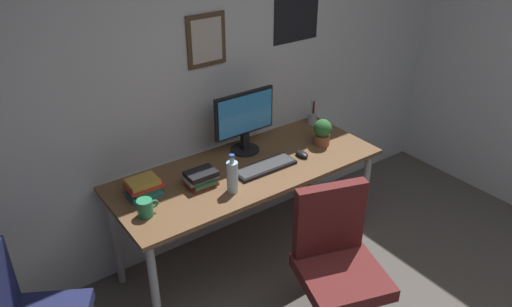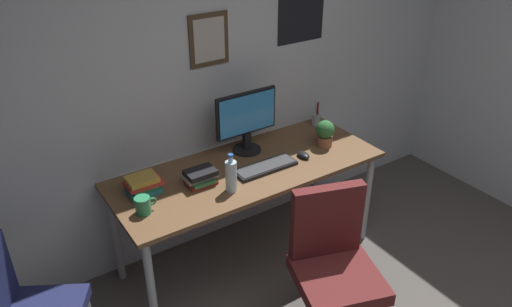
{
  "view_description": "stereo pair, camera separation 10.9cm",
  "coord_description": "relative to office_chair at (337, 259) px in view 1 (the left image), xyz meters",
  "views": [
    {
      "loc": [
        -1.68,
        -0.61,
        2.43
      ],
      "look_at": [
        -0.09,
        1.61,
        0.91
      ],
      "focal_mm": 34.76,
      "sensor_mm": 36.0,
      "label": 1
    },
    {
      "loc": [
        -1.59,
        -0.67,
        2.43
      ],
      "look_at": [
        -0.09,
        1.61,
        0.91
      ],
      "focal_mm": 34.76,
      "sensor_mm": 36.0,
      "label": 2
    }
  ],
  "objects": [
    {
      "name": "pen_cup",
      "position": [
        0.73,
        1.07,
        0.29
      ],
      "size": [
        0.07,
        0.07,
        0.2
      ],
      "color": "#9EA0A5",
      "rests_on": "desk"
    },
    {
      "name": "potted_plant",
      "position": [
        0.56,
        0.77,
        0.34
      ],
      "size": [
        0.13,
        0.13,
        0.2
      ],
      "color": "brown",
      "rests_on": "desk"
    },
    {
      "name": "coffee_mug_near",
      "position": [
        -0.82,
        0.71,
        0.28
      ],
      "size": [
        0.13,
        0.09,
        0.1
      ],
      "color": "#2D8C59",
      "rests_on": "desk"
    },
    {
      "name": "monitor",
      "position": [
        0.07,
        1.02,
        0.47
      ],
      "size": [
        0.46,
        0.2,
        0.43
      ],
      "color": "black",
      "rests_on": "desk"
    },
    {
      "name": "book_stack_right",
      "position": [
        -0.41,
        0.81,
        0.28
      ],
      "size": [
        0.2,
        0.16,
        0.1
      ],
      "color": "#B22D28",
      "rests_on": "desk"
    },
    {
      "name": "book_stack_left",
      "position": [
        -0.74,
        0.91,
        0.29
      ],
      "size": [
        0.22,
        0.15,
        0.11
      ],
      "color": "#26727A",
      "rests_on": "desk"
    },
    {
      "name": "keyboard",
      "position": [
        0.04,
        0.74,
        0.24
      ],
      "size": [
        0.43,
        0.15,
        0.03
      ],
      "color": "black",
      "rests_on": "desk"
    },
    {
      "name": "desk",
      "position": [
        -0.05,
        0.82,
        0.16
      ],
      "size": [
        1.82,
        0.72,
        0.76
      ],
      "color": "brown",
      "rests_on": "ground_plane"
    },
    {
      "name": "office_chair",
      "position": [
        0.0,
        0.0,
        0.0
      ],
      "size": [
        0.58,
        0.59,
        0.95
      ],
      "color": "#591E1E",
      "rests_on": "ground_plane"
    },
    {
      "name": "water_bottle",
      "position": [
        -0.29,
        0.64,
        0.34
      ],
      "size": [
        0.07,
        0.07,
        0.25
      ],
      "color": "silver",
      "rests_on": "desk"
    },
    {
      "name": "computer_mouse",
      "position": [
        0.34,
        0.72,
        0.25
      ],
      "size": [
        0.06,
        0.11,
        0.04
      ],
      "color": "black",
      "rests_on": "desk"
    },
    {
      "name": "wall_back",
      "position": [
        0.03,
        1.26,
        0.77
      ],
      "size": [
        4.4,
        0.1,
        2.6
      ],
      "color": "silver",
      "rests_on": "ground_plane"
    }
  ]
}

